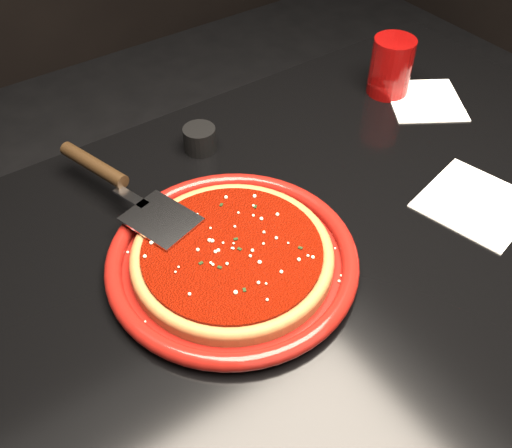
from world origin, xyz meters
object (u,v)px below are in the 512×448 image
Objects in this scene: cup at (391,67)px; plate at (232,259)px; table at (306,375)px; pizza_server at (126,187)px; ramekin at (200,139)px.

plate is at bearing -158.01° from cup.
table is 3.72× the size of pizza_server.
plate is 1.06× the size of pizza_server.
cup is (0.54, 0.01, 0.01)m from pizza_server.
cup reaches higher than ramekin.
table is 0.41m from plate.
cup is 1.97× the size of ramekin.
ramekin is (0.10, 0.24, 0.01)m from plate.
pizza_server is 0.18m from ramekin.
plate is at bearing -86.99° from pizza_server.
ramekin is at bearing 4.92° from pizza_server.
table is at bearing -146.72° from cup.
cup is at bearing -7.86° from ramekin.
plate is (-0.13, 0.03, 0.39)m from table.
plate reaches higher than table.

